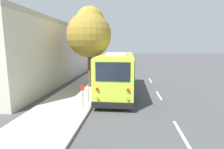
{
  "coord_description": "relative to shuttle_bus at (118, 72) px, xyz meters",
  "views": [
    {
      "loc": [
        -14.64,
        -0.52,
        3.78
      ],
      "look_at": [
        0.49,
        1.05,
        1.3
      ],
      "focal_mm": 28.0,
      "sensor_mm": 36.0,
      "label": 1
    }
  ],
  "objects": [
    {
      "name": "ground_plane",
      "position": [
        0.83,
        -0.45,
        -1.77
      ],
      "size": [
        160.0,
        160.0,
        0.0
      ],
      "primitive_type": "plane",
      "color": "#474749"
    },
    {
      "name": "sidewalk_slab",
      "position": [
        0.83,
        3.1,
        -1.69
      ],
      "size": [
        80.0,
        3.31,
        0.15
      ],
      "primitive_type": "cube",
      "color": "#B2AFA8",
      "rests_on": "ground"
    },
    {
      "name": "curb_strip",
      "position": [
        0.83,
        1.38,
        -1.69
      ],
      "size": [
        80.0,
        0.14,
        0.15
      ],
      "primitive_type": "cube",
      "color": "#9D9A94",
      "rests_on": "ground"
    },
    {
      "name": "shuttle_bus",
      "position": [
        0.0,
        0.0,
        0.0
      ],
      "size": [
        8.78,
        2.7,
        3.32
      ],
      "rotation": [
        0.0,
        0.0,
        0.0
      ],
      "color": "#BCDB38",
      "rests_on": "ground"
    },
    {
      "name": "parked_sedan_black",
      "position": [
        11.37,
        0.4,
        -1.15
      ],
      "size": [
        4.67,
        1.77,
        1.32
      ],
      "rotation": [
        0.0,
        0.0,
        0.01
      ],
      "color": "black",
      "rests_on": "ground"
    },
    {
      "name": "parked_sedan_navy",
      "position": [
        17.5,
        0.12,
        -1.18
      ],
      "size": [
        4.27,
        1.85,
        1.28
      ],
      "rotation": [
        0.0,
        0.0,
        0.05
      ],
      "color": "#19234C",
      "rests_on": "ground"
    },
    {
      "name": "parked_sedan_gray",
      "position": [
        24.06,
        0.12,
        -1.18
      ],
      "size": [
        4.18,
        1.82,
        1.28
      ],
      "rotation": [
        0.0,
        0.0,
        -0.04
      ],
      "color": "slate",
      "rests_on": "ground"
    },
    {
      "name": "street_tree",
      "position": [
        1.55,
        2.62,
        3.22
      ],
      "size": [
        3.89,
        3.89,
        7.11
      ],
      "color": "brown",
      "rests_on": "sidewalk_slab"
    },
    {
      "name": "sign_post_near",
      "position": [
        -4.22,
        1.74,
        -0.9
      ],
      "size": [
        0.06,
        0.22,
        1.38
      ],
      "color": "gray",
      "rests_on": "sidewalk_slab"
    },
    {
      "name": "sign_post_far",
      "position": [
        -2.89,
        1.74,
        -1.06
      ],
      "size": [
        0.06,
        0.06,
        1.12
      ],
      "color": "gray",
      "rests_on": "sidewalk_slab"
    },
    {
      "name": "fire_hydrant",
      "position": [
        6.67,
        1.88,
        -1.21
      ],
      "size": [
        0.22,
        0.22,
        0.81
      ],
      "color": "#99999E",
      "rests_on": "sidewalk_slab"
    },
    {
      "name": "building_backdrop",
      "position": [
        7.05,
        9.9,
        1.14
      ],
      "size": [
        24.42,
        8.64,
        6.2
      ],
      "color": "beige",
      "rests_on": "ground"
    },
    {
      "name": "lane_stripe_behind",
      "position": [
        -6.36,
        -3.25,
        -1.76
      ],
      "size": [
        2.4,
        0.14,
        0.01
      ],
      "primitive_type": "cube",
      "color": "silver",
      "rests_on": "ground"
    },
    {
      "name": "lane_stripe_mid",
      "position": [
        -0.36,
        -3.25,
        -1.76
      ],
      "size": [
        2.4,
        0.14,
        0.01
      ],
      "primitive_type": "cube",
      "color": "silver",
      "rests_on": "ground"
    },
    {
      "name": "lane_stripe_ahead",
      "position": [
        5.64,
        -3.25,
        -1.76
      ],
      "size": [
        2.4,
        0.14,
        0.01
      ],
      "primitive_type": "cube",
      "color": "silver",
      "rests_on": "ground"
    }
  ]
}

